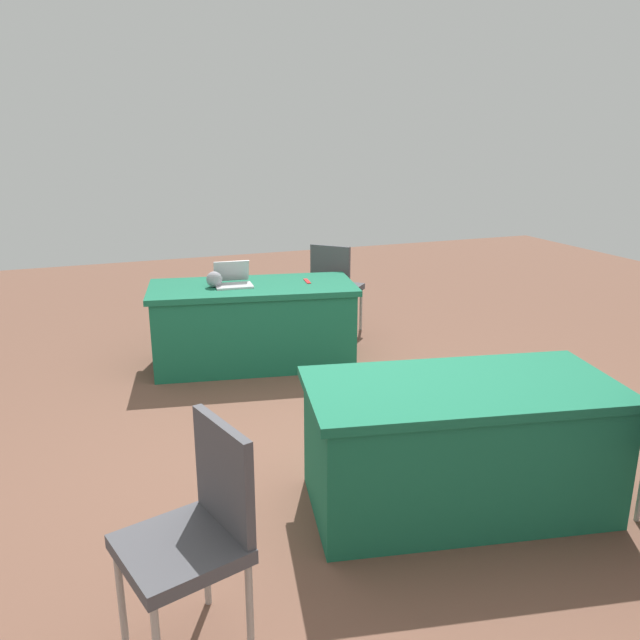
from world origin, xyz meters
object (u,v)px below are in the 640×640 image
chair_near_front (335,283)px  chair_tucked_left (196,526)px  yarn_ball (214,279)px  table_mid_left (459,445)px  scissors_red (307,281)px  laptop_silver (233,281)px  table_foreground (254,324)px

chair_near_front → chair_tucked_left: 4.20m
chair_near_front → yarn_ball: bearing=-114.9°
table_mid_left → scissors_red: size_ratio=10.09×
table_mid_left → laptop_silver: bearing=-76.6°
chair_tucked_left → yarn_ball: chair_tucked_left is taller
chair_tucked_left → yarn_ball: size_ratio=6.95×
table_mid_left → yarn_ball: size_ratio=13.15×
laptop_silver → scissors_red: 0.67m
table_foreground → chair_near_front: 1.15m
table_mid_left → yarn_ball: 2.81m
yarn_ball → chair_near_front: bearing=-159.8°
chair_tucked_left → yarn_ball: (-0.73, -3.17, 0.25)m
table_foreground → laptop_silver: laptop_silver is taller
yarn_ball → scissors_red: (-0.83, 0.09, -0.07)m
table_mid_left → chair_near_front: 3.20m
table_foreground → scissors_red: bearing=174.1°
chair_tucked_left → laptop_silver: size_ratio=2.80×
table_mid_left → chair_near_front: (-0.53, -3.15, 0.18)m
table_mid_left → chair_near_front: chair_near_front is taller
scissors_red → laptop_silver: bearing=-89.1°
table_foreground → scissors_red: size_ratio=10.71×
yarn_ball → table_mid_left: bearing=106.7°
chair_tucked_left → table_mid_left: bearing=-87.4°
table_mid_left → scissors_red: (-0.03, -2.58, 0.37)m
laptop_silver → chair_near_front: bearing=-152.0°
scissors_red → chair_tucked_left: bearing=-18.2°
laptop_silver → scissors_red: bearing=177.8°
chair_near_front → scissors_red: chair_near_front is taller
chair_near_front → yarn_ball: size_ratio=6.93×
chair_tucked_left → laptop_silver: bearing=-31.5°
laptop_silver → table_mid_left: bearing=108.8°
chair_tucked_left → scissors_red: (-1.56, -3.09, 0.18)m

